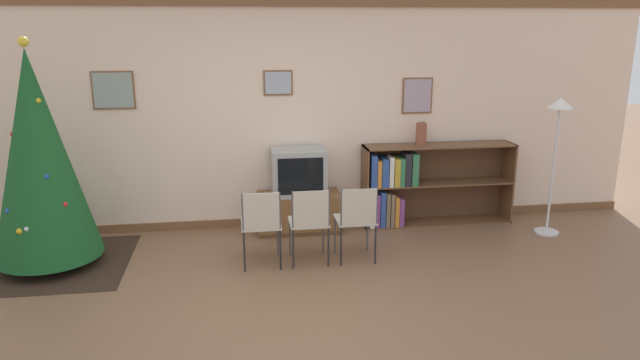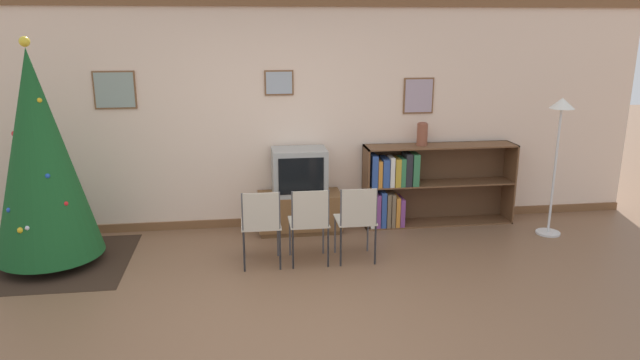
% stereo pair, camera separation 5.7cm
% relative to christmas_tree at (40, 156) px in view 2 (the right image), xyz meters
% --- Properties ---
extents(ground_plane, '(24.00, 24.00, 0.00)m').
position_rel_christmas_tree_xyz_m(ground_plane, '(2.41, -1.54, -1.15)').
color(ground_plane, brown).
extents(wall_back, '(9.07, 0.11, 2.70)m').
position_rel_christmas_tree_xyz_m(wall_back, '(2.41, 0.92, 0.20)').
color(wall_back, beige).
rests_on(wall_back, ground_plane).
extents(area_rug, '(1.55, 1.48, 0.01)m').
position_rel_christmas_tree_xyz_m(area_rug, '(0.00, 0.00, -1.14)').
color(area_rug, '#332319').
rests_on(area_rug, ground_plane).
extents(christmas_tree, '(1.04, 1.04, 2.29)m').
position_rel_christmas_tree_xyz_m(christmas_tree, '(0.00, 0.00, 0.00)').
color(christmas_tree, maroon).
rests_on(christmas_tree, area_rug).
extents(tv_console, '(0.98, 0.45, 0.46)m').
position_rel_christmas_tree_xyz_m(tv_console, '(2.64, 0.63, -0.91)').
color(tv_console, brown).
rests_on(tv_console, ground_plane).
extents(television, '(0.63, 0.44, 0.54)m').
position_rel_christmas_tree_xyz_m(television, '(2.64, 0.63, -0.41)').
color(television, '#9E9E99').
rests_on(television, tv_console).
extents(folding_chair_left, '(0.40, 0.40, 0.82)m').
position_rel_christmas_tree_xyz_m(folding_chair_left, '(2.15, -0.38, -0.67)').
color(folding_chair_left, '#BCB29E').
rests_on(folding_chair_left, ground_plane).
extents(folding_chair_center, '(0.40, 0.40, 0.82)m').
position_rel_christmas_tree_xyz_m(folding_chair_center, '(2.64, -0.38, -0.67)').
color(folding_chair_center, '#BCB29E').
rests_on(folding_chair_center, ground_plane).
extents(folding_chair_right, '(0.40, 0.40, 0.82)m').
position_rel_christmas_tree_xyz_m(folding_chair_right, '(3.13, -0.38, -0.67)').
color(folding_chair_right, '#BCB29E').
rests_on(folding_chair_right, ground_plane).
extents(bookshelf, '(1.86, 0.36, 0.99)m').
position_rel_christmas_tree_xyz_m(bookshelf, '(4.04, 0.68, -0.65)').
color(bookshelf, brown).
rests_on(bookshelf, ground_plane).
extents(vase, '(0.13, 0.13, 0.28)m').
position_rel_christmas_tree_xyz_m(vase, '(4.14, 0.70, -0.01)').
color(vase, brown).
rests_on(vase, bookshelf).
extents(standing_lamp, '(0.28, 0.28, 1.61)m').
position_rel_christmas_tree_xyz_m(standing_lamp, '(5.56, 0.12, 0.09)').
color(standing_lamp, silver).
rests_on(standing_lamp, ground_plane).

